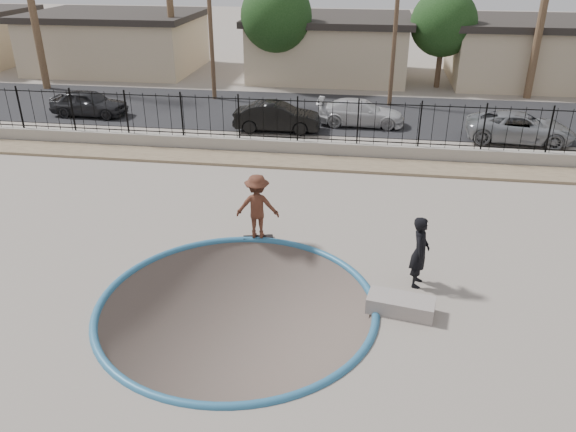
# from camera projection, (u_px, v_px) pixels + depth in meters

# --- Properties ---
(ground) EXTENTS (120.00, 120.00, 2.20)m
(ground) POSITION_uv_depth(u_px,v_px,m) (302.00, 164.00, 25.99)
(ground) COLOR gray
(ground) RESTS_ON ground
(bowl_pit) EXTENTS (6.84, 6.84, 1.80)m
(bowl_pit) POSITION_uv_depth(u_px,v_px,m) (237.00, 305.00, 13.94)
(bowl_pit) COLOR #52453F
(bowl_pit) RESTS_ON ground
(coping_ring) EXTENTS (7.04, 7.04, 0.20)m
(coping_ring) POSITION_uv_depth(u_px,v_px,m) (237.00, 305.00, 13.94)
(coping_ring) COLOR #2B658D
(coping_ring) RESTS_ON ground
(rock_strip) EXTENTS (42.00, 1.60, 0.11)m
(rock_strip) POSITION_uv_depth(u_px,v_px,m) (294.00, 162.00, 22.99)
(rock_strip) COLOR #978563
(rock_strip) RESTS_ON ground
(retaining_wall) EXTENTS (42.00, 0.45, 0.60)m
(retaining_wall) POSITION_uv_depth(u_px,v_px,m) (297.00, 147.00, 23.87)
(retaining_wall) COLOR gray
(retaining_wall) RESTS_ON ground
(fence) EXTENTS (40.00, 0.04, 1.80)m
(fence) POSITION_uv_depth(u_px,v_px,m) (298.00, 120.00, 23.34)
(fence) COLOR black
(fence) RESTS_ON retaining_wall
(street) EXTENTS (90.00, 8.00, 0.04)m
(street) POSITION_uv_depth(u_px,v_px,m) (314.00, 112.00, 29.95)
(street) COLOR black
(street) RESTS_ON ground
(house_west) EXTENTS (11.60, 8.60, 3.90)m
(house_west) POSITION_uv_depth(u_px,v_px,m) (117.00, 41.00, 39.54)
(house_west) COLOR #C2B28A
(house_west) RESTS_ON ground
(house_center) EXTENTS (10.60, 8.60, 3.90)m
(house_center) POSITION_uv_depth(u_px,v_px,m) (329.00, 46.00, 37.56)
(house_center) COLOR #C2B28A
(house_center) RESTS_ON ground
(house_east) EXTENTS (12.60, 8.60, 3.90)m
(house_east) POSITION_uv_depth(u_px,v_px,m) (549.00, 51.00, 35.70)
(house_east) COLOR #C2B28A
(house_east) RESTS_ON ground
(utility_pole_left) EXTENTS (1.70, 0.24, 9.00)m
(utility_pole_left) POSITION_uv_depth(u_px,v_px,m) (210.00, 14.00, 30.49)
(utility_pole_left) COLOR #473323
(utility_pole_left) RESTS_ON ground
(utility_pole_mid) EXTENTS (1.70, 0.24, 9.50)m
(utility_pole_mid) POSITION_uv_depth(u_px,v_px,m) (397.00, 11.00, 29.05)
(utility_pole_mid) COLOR #473323
(utility_pole_mid) RESTS_ON ground
(street_tree_left) EXTENTS (4.32, 4.32, 6.36)m
(street_tree_left) POSITION_uv_depth(u_px,v_px,m) (276.00, 16.00, 33.87)
(street_tree_left) COLOR #473323
(street_tree_left) RESTS_ON ground
(street_tree_mid) EXTENTS (3.96, 3.96, 5.83)m
(street_tree_mid) POSITION_uv_depth(u_px,v_px,m) (444.00, 23.00, 33.59)
(street_tree_mid) COLOR #473323
(street_tree_mid) RESTS_ON ground
(skater) EXTENTS (1.34, 0.84, 1.98)m
(skater) POSITION_uv_depth(u_px,v_px,m) (257.00, 209.00, 16.65)
(skater) COLOR brown
(skater) RESTS_ON ground
(skateboard) EXTENTS (0.93, 0.44, 0.08)m
(skateboard) POSITION_uv_depth(u_px,v_px,m) (258.00, 237.00, 17.05)
(skateboard) COLOR black
(skateboard) RESTS_ON ground
(videographer) EXTENTS (0.58, 0.78, 1.94)m
(videographer) POSITION_uv_depth(u_px,v_px,m) (420.00, 252.00, 14.39)
(videographer) COLOR black
(videographer) RESTS_ON ground
(concrete_ledge) EXTENTS (1.70, 0.97, 0.40)m
(concrete_ledge) POSITION_uv_depth(u_px,v_px,m) (401.00, 305.00, 13.59)
(concrete_ledge) COLOR gray
(concrete_ledge) RESTS_ON ground
(car_a) EXTENTS (3.97, 1.71, 1.33)m
(car_a) POSITION_uv_depth(u_px,v_px,m) (89.00, 103.00, 28.99)
(car_a) COLOR black
(car_a) RESTS_ON street
(car_b) EXTENTS (4.12, 1.55, 1.34)m
(car_b) POSITION_uv_depth(u_px,v_px,m) (277.00, 117.00, 26.63)
(car_b) COLOR black
(car_b) RESTS_ON street
(car_c) EXTENTS (4.29, 1.80, 1.24)m
(car_c) POSITION_uv_depth(u_px,v_px,m) (361.00, 113.00, 27.50)
(car_c) COLOR silver
(car_c) RESTS_ON street
(car_d) EXTENTS (4.87, 2.58, 1.30)m
(car_d) POSITION_uv_depth(u_px,v_px,m) (520.00, 127.00, 25.17)
(car_d) COLOR gray
(car_d) RESTS_ON street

